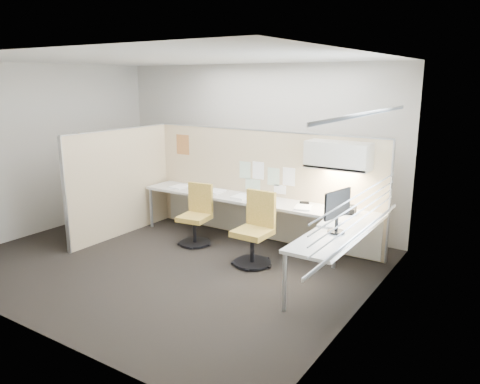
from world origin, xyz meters
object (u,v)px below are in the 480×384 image
Objects in this scene: chair_right at (255,231)px; phone at (348,210)px; chair_left at (196,217)px; monitor at (337,209)px; desk at (267,212)px.

chair_right reaches higher than phone.
chair_left is 0.93× the size of chair_right.
monitor is (1.25, -0.18, 0.56)m from chair_right.
monitor reaches higher than chair_left.
chair_right is at bearing 94.69° from monitor.
monitor is at bearing -86.68° from phone.
desk is 1.15m from chair_left.
phone is at bearing 34.57° from chair_right.
chair_left reaches higher than phone.
chair_left is 2.56m from monitor.
monitor reaches higher than chair_right.
chair_right is (0.12, -0.55, -0.13)m from desk.
chair_left reaches higher than desk.
chair_left is at bearing 170.98° from chair_right.
monitor is (2.46, -0.39, 0.60)m from chair_left.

